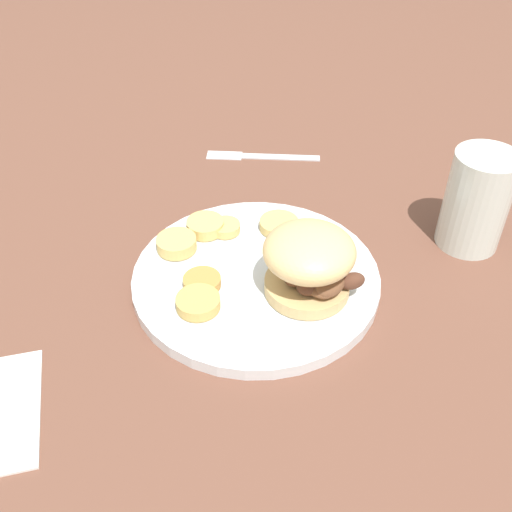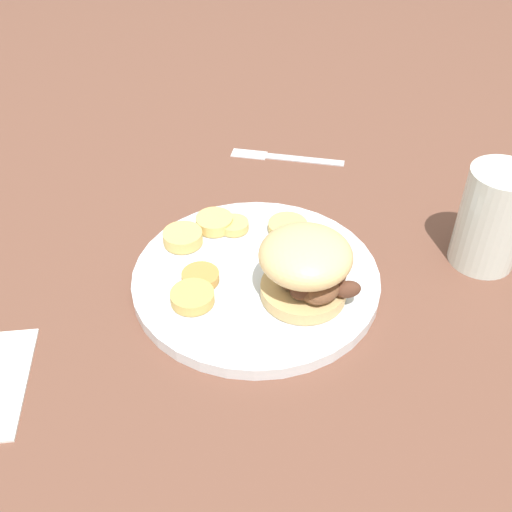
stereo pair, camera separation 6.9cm
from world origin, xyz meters
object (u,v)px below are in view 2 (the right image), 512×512
Objects in this scene: drinking_glass at (492,218)px; sandwich at (308,267)px; fork at (285,157)px; dinner_plate at (256,277)px.

sandwich is at bearing -147.91° from drinking_glass.
fork is 1.39× the size of drinking_glass.
sandwich reaches higher than fork.
dinner_plate is 0.29m from drinking_glass.
fork is (-0.08, 0.32, -0.06)m from sandwich.
fork is at bearing 92.82° from dinner_plate.
drinking_glass reaches higher than dinner_plate.
fork is at bearing 103.69° from sandwich.
drinking_glass is (0.26, 0.10, 0.05)m from dinner_plate.
drinking_glass is at bearing 32.09° from sandwich.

